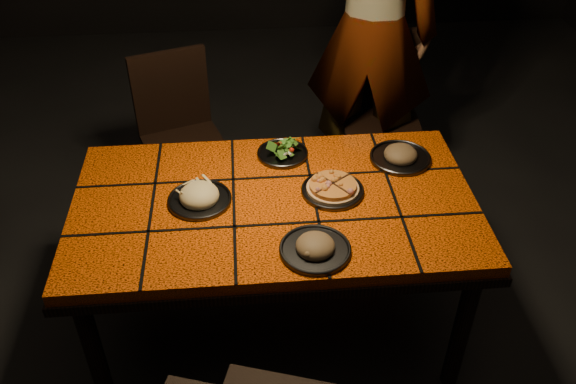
{
  "coord_description": "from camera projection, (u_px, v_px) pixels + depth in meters",
  "views": [
    {
      "loc": [
        -0.11,
        -1.89,
        2.25
      ],
      "look_at": [
        0.05,
        -0.04,
        0.82
      ],
      "focal_mm": 38.0,
      "sensor_mm": 36.0,
      "label": 1
    }
  ],
  "objects": [
    {
      "name": "room_shell",
      "position": [
        271.0,
        18.0,
        1.96
      ],
      "size": [
        6.04,
        7.04,
        3.08
      ],
      "color": "black",
      "rests_on": "ground"
    },
    {
      "name": "dining_table",
      "position": [
        274.0,
        215.0,
        2.47
      ],
      "size": [
        1.62,
        0.92,
        0.75
      ],
      "color": "#E24D07",
      "rests_on": "ground"
    },
    {
      "name": "chair_far_left",
      "position": [
        179.0,
        126.0,
        3.3
      ],
      "size": [
        0.52,
        0.52,
        0.91
      ],
      "rotation": [
        0.0,
        0.0,
        0.33
      ],
      "color": "black",
      "rests_on": "ground"
    },
    {
      "name": "chair_far_right",
      "position": [
        380.0,
        104.0,
        3.44
      ],
      "size": [
        0.45,
        0.45,
        0.94
      ],
      "rotation": [
        0.0,
        0.0,
        -0.06
      ],
      "color": "black",
      "rests_on": "ground"
    },
    {
      "name": "diner",
      "position": [
        371.0,
        32.0,
        3.19
      ],
      "size": [
        0.8,
        0.64,
        1.93
      ],
      "primitive_type": "imported",
      "rotation": [
        0.0,
        0.0,
        2.85
      ],
      "color": "brown",
      "rests_on": "ground"
    },
    {
      "name": "plate_pizza",
      "position": [
        333.0,
        189.0,
        2.45
      ],
      "size": [
        0.3,
        0.3,
        0.04
      ],
      "color": "#38383D",
      "rests_on": "dining_table"
    },
    {
      "name": "plate_pasta",
      "position": [
        199.0,
        197.0,
        2.4
      ],
      "size": [
        0.25,
        0.25,
        0.08
      ],
      "color": "#38383D",
      "rests_on": "dining_table"
    },
    {
      "name": "plate_salad",
      "position": [
        283.0,
        150.0,
        2.65
      ],
      "size": [
        0.22,
        0.22,
        0.07
      ],
      "color": "#38383D",
      "rests_on": "dining_table"
    },
    {
      "name": "plate_mushroom_a",
      "position": [
        315.0,
        247.0,
        2.17
      ],
      "size": [
        0.26,
        0.26,
        0.09
      ],
      "color": "#38383D",
      "rests_on": "dining_table"
    },
    {
      "name": "plate_mushroom_b",
      "position": [
        401.0,
        155.0,
        2.63
      ],
      "size": [
        0.26,
        0.26,
        0.09
      ],
      "color": "#38383D",
      "rests_on": "dining_table"
    }
  ]
}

